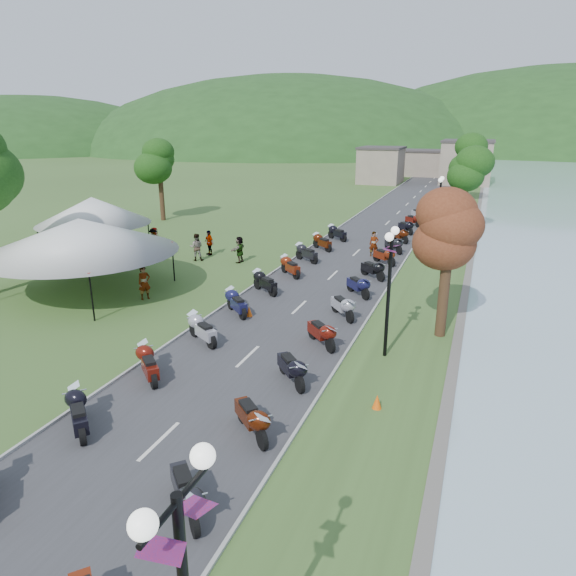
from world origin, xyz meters
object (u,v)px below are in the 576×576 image
(pedestrian_a, at_px, (146,299))
(pedestrian_c, at_px, (155,252))
(pedestrian_b, at_px, (197,260))
(vendor_tent_main, at_px, (83,256))

(pedestrian_a, relative_size, pedestrian_c, 1.06)
(pedestrian_b, bearing_deg, pedestrian_a, 79.45)
(pedestrian_c, bearing_deg, pedestrian_b, 58.32)
(pedestrian_a, height_order, pedestrian_b, pedestrian_b)
(vendor_tent_main, relative_size, pedestrian_a, 3.79)
(vendor_tent_main, height_order, pedestrian_c, vendor_tent_main)
(pedestrian_b, bearing_deg, vendor_tent_main, 52.70)
(pedestrian_a, bearing_deg, pedestrian_b, 46.01)
(pedestrian_a, xyz_separation_m, pedestrian_b, (-1.52, 7.81, 0.00))
(vendor_tent_main, bearing_deg, pedestrian_b, 74.27)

